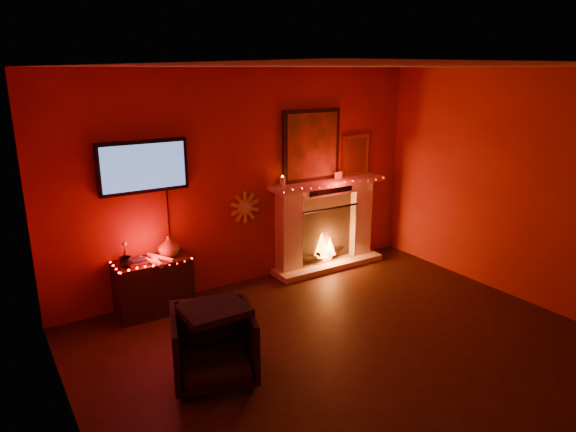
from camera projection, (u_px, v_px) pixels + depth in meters
name	position (u px, v px, depth m)	size (l,w,h in m)	color
room	(385.00, 231.00, 4.37)	(5.00, 5.00, 5.00)	black
fireplace	(325.00, 216.00, 7.07)	(1.72, 0.40, 2.18)	beige
tv	(143.00, 167.00, 5.61)	(1.00, 0.07, 1.24)	black
sunburst_clock	(245.00, 207.00, 6.45)	(0.40, 0.03, 0.40)	gold
console_table	(154.00, 283.00, 5.79)	(0.83, 0.51, 0.88)	black
armchair	(214.00, 345.00, 4.52)	(0.71, 0.73, 0.67)	black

